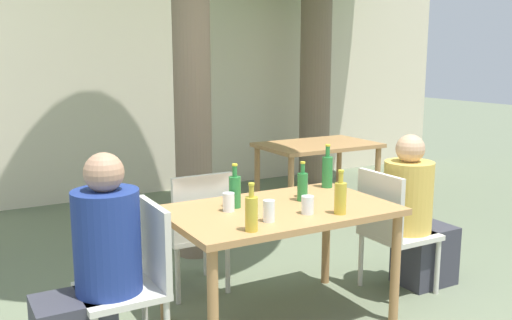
# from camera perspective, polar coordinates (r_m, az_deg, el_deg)

# --- Properties ---
(cafe_building_wall) EXTENTS (10.00, 0.08, 2.80)m
(cafe_building_wall) POSITION_cam_1_polar(r_m,az_deg,el_deg) (6.89, -14.34, 7.85)
(cafe_building_wall) COLOR beige
(cafe_building_wall) RESTS_ON ground_plane
(dining_table_front) EXTENTS (1.39, 0.85, 0.75)m
(dining_table_front) POSITION_cam_1_polar(r_m,az_deg,el_deg) (3.56, 2.38, -6.11)
(dining_table_front) COLOR #B27F4C
(dining_table_front) RESTS_ON ground_plane
(dining_table_back) EXTENTS (1.22, 0.79, 0.75)m
(dining_table_back) POSITION_cam_1_polar(r_m,az_deg,el_deg) (6.10, 6.18, 0.75)
(dining_table_back) COLOR #B27F4C
(dining_table_back) RESTS_ON ground_plane
(patio_chair_0) EXTENTS (0.44, 0.44, 0.89)m
(patio_chair_0) POSITION_cam_1_polar(r_m,az_deg,el_deg) (3.26, -11.91, -11.15)
(patio_chair_0) COLOR beige
(patio_chair_0) RESTS_ON ground_plane
(patio_chair_1) EXTENTS (0.44, 0.44, 0.89)m
(patio_chair_1) POSITION_cam_1_polar(r_m,az_deg,el_deg) (4.16, 13.35, -6.39)
(patio_chair_1) COLOR beige
(patio_chair_1) RESTS_ON ground_plane
(patio_chair_2) EXTENTS (0.44, 0.44, 0.89)m
(patio_chair_2) POSITION_cam_1_polar(r_m,az_deg,el_deg) (4.05, -5.96, -6.60)
(patio_chair_2) COLOR beige
(patio_chair_2) RESTS_ON ground_plane
(person_seated_0) EXTENTS (0.58, 0.35, 1.19)m
(person_seated_0) POSITION_cam_1_polar(r_m,az_deg,el_deg) (3.19, -15.96, -11.10)
(person_seated_0) COLOR #383842
(person_seated_0) RESTS_ON ground_plane
(person_seated_1) EXTENTS (0.57, 0.35, 1.14)m
(person_seated_1) POSITION_cam_1_polar(r_m,az_deg,el_deg) (4.31, 15.67, -5.76)
(person_seated_1) COLOR #383842
(person_seated_1) RESTS_ON ground_plane
(green_bottle_0) EXTENTS (0.08, 0.08, 0.31)m
(green_bottle_0) POSITION_cam_1_polar(r_m,az_deg,el_deg) (4.07, 7.14, -1.08)
(green_bottle_0) COLOR #287A38
(green_bottle_0) RESTS_ON dining_table_front
(oil_cruet_1) EXTENTS (0.07, 0.07, 0.27)m
(oil_cruet_1) POSITION_cam_1_polar(r_m,az_deg,el_deg) (3.41, 8.44, -3.68)
(oil_cruet_1) COLOR gold
(oil_cruet_1) RESTS_ON dining_table_front
(green_bottle_2) EXTENTS (0.07, 0.07, 0.28)m
(green_bottle_2) POSITION_cam_1_polar(r_m,az_deg,el_deg) (3.51, -2.13, -3.08)
(green_bottle_2) COLOR #287A38
(green_bottle_2) RESTS_ON dining_table_front
(green_bottle_3) EXTENTS (0.07, 0.07, 0.26)m
(green_bottle_3) POSITION_cam_1_polar(r_m,az_deg,el_deg) (3.69, 4.67, -2.57)
(green_bottle_3) COLOR #287A38
(green_bottle_3) RESTS_ON dining_table_front
(oil_cruet_4) EXTENTS (0.07, 0.07, 0.26)m
(oil_cruet_4) POSITION_cam_1_polar(r_m,az_deg,el_deg) (3.05, -0.46, -5.28)
(oil_cruet_4) COLOR gold
(oil_cruet_4) RESTS_ON dining_table_front
(drinking_glass_0) EXTENTS (0.07, 0.07, 0.11)m
(drinking_glass_0) POSITION_cam_1_polar(r_m,az_deg,el_deg) (3.44, -2.76, -4.22)
(drinking_glass_0) COLOR white
(drinking_glass_0) RESTS_ON dining_table_front
(drinking_glass_1) EXTENTS (0.07, 0.07, 0.09)m
(drinking_glass_1) POSITION_cam_1_polar(r_m,az_deg,el_deg) (3.80, 4.68, -3.01)
(drinking_glass_1) COLOR white
(drinking_glass_1) RESTS_ON dining_table_front
(drinking_glass_2) EXTENTS (0.08, 0.08, 0.11)m
(drinking_glass_2) POSITION_cam_1_polar(r_m,az_deg,el_deg) (3.40, 5.18, -4.50)
(drinking_glass_2) COLOR white
(drinking_glass_2) RESTS_ON dining_table_front
(drinking_glass_3) EXTENTS (0.07, 0.07, 0.12)m
(drinking_glass_3) POSITION_cam_1_polar(r_m,az_deg,el_deg) (3.23, 1.31, -5.12)
(drinking_glass_3) COLOR white
(drinking_glass_3) RESTS_ON dining_table_front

